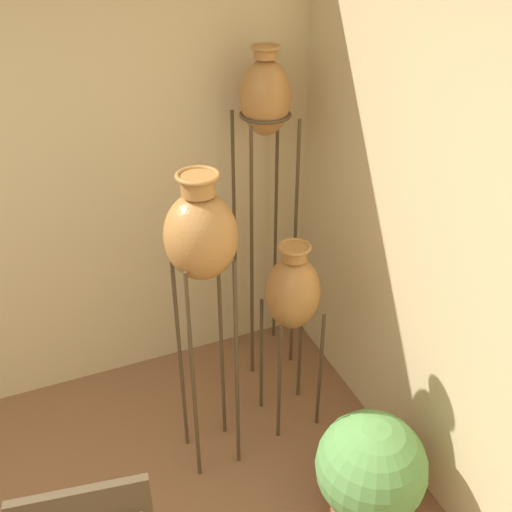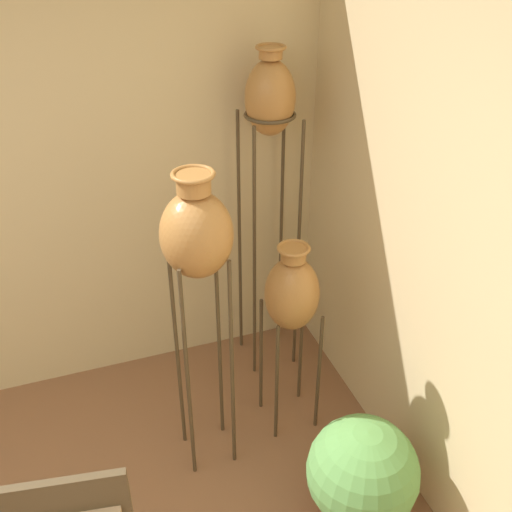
{
  "view_description": "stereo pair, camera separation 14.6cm",
  "coord_description": "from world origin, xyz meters",
  "px_view_note": "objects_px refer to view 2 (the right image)",
  "views": [
    {
      "loc": [
        0.47,
        -1.0,
        2.68
      ],
      "look_at": [
        1.5,
        1.45,
        1.05
      ],
      "focal_mm": 42.0,
      "sensor_mm": 36.0,
      "label": 1
    },
    {
      "loc": [
        0.61,
        -1.05,
        2.68
      ],
      "look_at": [
        1.5,
        1.45,
        1.05
      ],
      "focal_mm": 42.0,
      "sensor_mm": 36.0,
      "label": 2
    }
  ],
  "objects_px": {
    "vase_stand_short": "(292,295)",
    "potted_plant": "(362,478)",
    "vase_stand_tall": "(270,110)",
    "vase_stand_medium": "(197,238)"
  },
  "relations": [
    {
      "from": "vase_stand_tall",
      "to": "vase_stand_short",
      "type": "relative_size",
      "value": 1.72
    },
    {
      "from": "vase_stand_short",
      "to": "potted_plant",
      "type": "xyz_separation_m",
      "value": [
        0.05,
        -0.78,
        -0.54
      ]
    },
    {
      "from": "vase_stand_medium",
      "to": "potted_plant",
      "type": "relative_size",
      "value": 2.61
    },
    {
      "from": "vase_stand_medium",
      "to": "potted_plant",
      "type": "distance_m",
      "value": 1.35
    },
    {
      "from": "vase_stand_tall",
      "to": "vase_stand_medium",
      "type": "relative_size",
      "value": 1.2
    },
    {
      "from": "vase_stand_tall",
      "to": "vase_stand_medium",
      "type": "distance_m",
      "value": 0.94
    },
    {
      "from": "potted_plant",
      "to": "vase_stand_short",
      "type": "bearing_deg",
      "value": 93.68
    },
    {
      "from": "vase_stand_short",
      "to": "potted_plant",
      "type": "distance_m",
      "value": 0.95
    },
    {
      "from": "vase_stand_tall",
      "to": "vase_stand_medium",
      "type": "height_order",
      "value": "vase_stand_tall"
    },
    {
      "from": "potted_plant",
      "to": "vase_stand_medium",
      "type": "bearing_deg",
      "value": 129.24
    }
  ]
}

